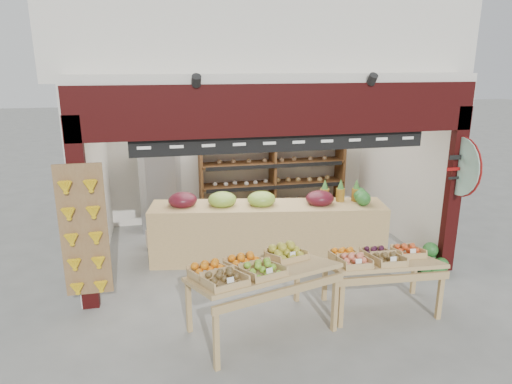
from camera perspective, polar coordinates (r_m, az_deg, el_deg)
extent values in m
plane|color=slate|center=(7.98, 1.26, -8.28)|extent=(60.00, 60.00, 0.00)
cube|color=silver|center=(9.69, -1.89, 5.37)|extent=(5.76, 0.18, 3.00)
cube|color=silver|center=(7.95, -19.73, 2.09)|extent=(0.18, 3.38, 3.00)
cube|color=silver|center=(9.08, 17.80, 3.90)|extent=(0.18, 3.38, 3.00)
cube|color=silver|center=(7.87, 0.33, 14.38)|extent=(5.76, 3.38, 0.12)
cube|color=silver|center=(8.99, -1.32, 21.84)|extent=(6.36, 4.60, 2.40)
cube|color=black|center=(6.30, 3.69, 10.22)|extent=(5.70, 0.14, 0.70)
cube|color=black|center=(6.41, -20.92, -2.85)|extent=(0.22, 0.14, 2.65)
cube|color=black|center=(7.76, 23.43, 0.04)|extent=(0.22, 0.14, 2.65)
cube|color=black|center=(6.39, 3.54, 6.23)|extent=(4.20, 0.05, 0.26)
cylinder|color=white|center=(6.45, 4.28, 8.55)|extent=(0.34, 0.05, 0.34)
cube|color=olive|center=(6.38, -20.70, -4.58)|extent=(0.60, 0.04, 1.80)
cylinder|color=#A2CBB5|center=(7.59, 24.17, 2.95)|extent=(0.04, 0.90, 0.90)
cylinder|color=maroon|center=(7.57, 24.28, 2.91)|extent=(0.01, 0.92, 0.92)
cube|color=brown|center=(9.39, -6.86, 0.57)|extent=(0.05, 0.50, 1.61)
cube|color=brown|center=(9.64, 2.08, 1.08)|extent=(0.05, 0.50, 1.61)
cube|color=brown|center=(10.12, 10.38, 1.53)|extent=(0.05, 0.50, 1.61)
cube|color=brown|center=(9.77, 2.05, -1.48)|extent=(3.01, 0.50, 0.04)
cube|color=brown|center=(9.64, 2.08, 1.08)|extent=(3.01, 0.50, 0.04)
cube|color=brown|center=(9.54, 2.11, 3.71)|extent=(3.01, 0.50, 0.04)
cube|color=brown|center=(9.47, 2.13, 5.79)|extent=(3.01, 0.50, 0.04)
cone|color=olive|center=(9.22, -5.18, 6.34)|extent=(0.32, 0.32, 0.28)
cone|color=olive|center=(9.29, -2.21, 6.47)|extent=(0.32, 0.32, 0.28)
cone|color=olive|center=(9.39, 0.70, 6.58)|extent=(0.32, 0.32, 0.28)
cone|color=olive|center=(9.51, 3.55, 6.66)|extent=(0.32, 0.32, 0.28)
cone|color=olive|center=(9.65, 6.33, 6.74)|extent=(0.32, 0.32, 0.28)
cone|color=olive|center=(9.81, 9.02, 6.79)|extent=(0.32, 0.32, 0.28)
cube|color=#B2B3B9|center=(9.25, -11.76, 0.56)|extent=(0.82, 0.82, 1.75)
cube|color=white|center=(8.57, -12.21, -5.76)|extent=(0.43, 0.36, 0.32)
cube|color=white|center=(8.47, -11.98, -3.91)|extent=(0.39, 0.34, 0.26)
cube|color=#134A23|center=(8.62, -8.47, -5.63)|extent=(0.40, 0.34, 0.26)
cube|color=white|center=(8.98, -9.25, -4.82)|extent=(0.37, 0.31, 0.25)
cube|color=tan|center=(7.78, 1.48, -5.05)|extent=(3.99, 1.43, 0.98)
ellipsoid|color=#59141E|center=(7.62, -9.15, -1.01)|extent=(0.48, 0.43, 0.26)
ellipsoid|color=#8CB23F|center=(7.57, -4.24, -0.96)|extent=(0.48, 0.43, 0.26)
ellipsoid|color=#8CB23F|center=(7.58, 0.69, -0.90)|extent=(0.48, 0.43, 0.26)
ellipsoid|color=#59141E|center=(7.69, 7.99, -0.80)|extent=(0.48, 0.43, 0.26)
cylinder|color=olive|center=(7.86, 8.56, -0.38)|extent=(0.15, 0.15, 0.22)
cylinder|color=olive|center=(7.92, 10.49, -0.36)|extent=(0.15, 0.15, 0.22)
cylinder|color=olive|center=(7.98, 12.39, -0.33)|extent=(0.15, 0.15, 0.22)
cube|color=tan|center=(5.63, 0.75, -10.02)|extent=(1.92, 1.40, 0.25)
cube|color=tan|center=(5.22, -4.99, -18.13)|extent=(0.07, 0.07, 0.71)
cube|color=tan|center=(5.93, 9.81, -13.80)|extent=(0.07, 0.07, 0.71)
cube|color=tan|center=(5.90, -8.41, -13.93)|extent=(0.07, 0.07, 0.71)
cube|color=tan|center=(6.53, 5.15, -10.66)|extent=(0.07, 0.07, 0.71)
cube|color=tan|center=(6.39, 15.49, -8.55)|extent=(1.51, 0.91, 0.22)
cube|color=tan|center=(6.05, 10.57, -13.88)|extent=(0.06, 0.06, 0.59)
cube|color=tan|center=(6.58, 21.97, -12.26)|extent=(0.06, 0.06, 0.59)
cube|color=tan|center=(6.63, 8.59, -10.95)|extent=(0.06, 0.06, 0.59)
cube|color=tan|center=(7.12, 19.14, -9.75)|extent=(0.06, 0.06, 0.59)
sphere|color=#194B1A|center=(7.88, 20.51, -8.72)|extent=(0.25, 0.25, 0.25)
sphere|color=#194B1A|center=(8.02, 22.12, -8.45)|extent=(0.25, 0.25, 0.25)
sphere|color=#194B1A|center=(8.08, 19.51, -7.99)|extent=(0.25, 0.25, 0.25)
sphere|color=#194B1A|center=(8.22, 21.10, -7.74)|extent=(0.25, 0.25, 0.25)
sphere|color=#194B1A|center=(7.96, 20.97, -6.76)|extent=(0.25, 0.25, 0.25)
sphere|color=#194B1A|center=(7.88, 21.68, -8.83)|extent=(0.25, 0.25, 0.25)
sphere|color=#194B1A|center=(7.93, 19.46, -8.43)|extent=(0.25, 0.25, 0.25)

